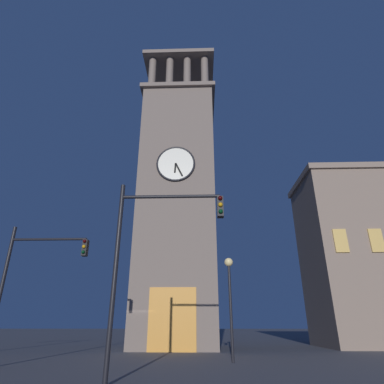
{
  "coord_description": "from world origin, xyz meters",
  "views": [
    {
      "loc": [
        -4.35,
        23.48,
        1.69
      ],
      "look_at": [
        -3.54,
        -2.29,
        12.55
      ],
      "focal_mm": 29.31,
      "sensor_mm": 36.0,
      "label": 1
    }
  ],
  "objects_px": {
    "clocktower": "(178,204)",
    "traffic_signal_near": "(150,243)",
    "traffic_signal_mid": "(30,271)",
    "street_lamp": "(230,287)"
  },
  "relations": [
    {
      "from": "traffic_signal_mid",
      "to": "street_lamp",
      "type": "xyz_separation_m",
      "value": [
        -9.15,
        -2.44,
        -0.45
      ]
    },
    {
      "from": "clocktower",
      "to": "street_lamp",
      "type": "height_order",
      "value": "clocktower"
    },
    {
      "from": "traffic_signal_near",
      "to": "traffic_signal_mid",
      "type": "distance_m",
      "value": 7.03
    },
    {
      "from": "traffic_signal_near",
      "to": "traffic_signal_mid",
      "type": "bearing_deg",
      "value": -31.4
    },
    {
      "from": "street_lamp",
      "to": "clocktower",
      "type": "bearing_deg",
      "value": -69.52
    },
    {
      "from": "traffic_signal_near",
      "to": "street_lamp",
      "type": "distance_m",
      "value": 6.91
    },
    {
      "from": "clocktower",
      "to": "traffic_signal_near",
      "type": "relative_size",
      "value": 4.49
    },
    {
      "from": "clocktower",
      "to": "traffic_signal_near",
      "type": "xyz_separation_m",
      "value": [
        -0.25,
        15.24,
        -7.16
      ]
    },
    {
      "from": "clocktower",
      "to": "street_lamp",
      "type": "relative_size",
      "value": 5.9
    },
    {
      "from": "traffic_signal_near",
      "to": "traffic_signal_mid",
      "type": "height_order",
      "value": "traffic_signal_near"
    }
  ]
}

